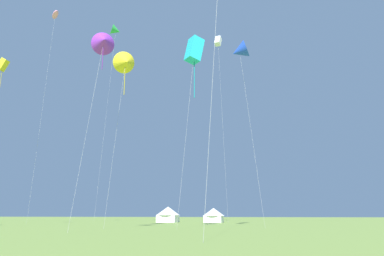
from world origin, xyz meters
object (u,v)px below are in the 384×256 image
(kite_blue_delta, at_px, (240,51))
(kite_white_box, at_px, (218,41))
(festival_tent_right, at_px, (168,214))
(kite_yellow_delta, at_px, (125,62))
(kite_cyan_box, at_px, (194,50))
(kite_yellow_box, at_px, (3,65))
(kite_pink_parafoil, at_px, (55,15))
(festival_tent_left, at_px, (214,215))
(kite_purple_delta, at_px, (104,42))
(kite_green_delta, at_px, (116,31))

(kite_blue_delta, xyz_separation_m, kite_white_box, (-5.62, 19.33, 11.51))
(kite_white_box, distance_m, festival_tent_right, 33.48)
(kite_blue_delta, height_order, kite_yellow_delta, kite_blue_delta)
(kite_white_box, relative_size, kite_yellow_delta, 1.71)
(kite_cyan_box, xyz_separation_m, kite_yellow_box, (-27.91, 3.23, 2.24))
(kite_blue_delta, relative_size, kite_yellow_delta, 1.15)
(kite_pink_parafoil, distance_m, kite_white_box, 29.63)
(kite_white_box, relative_size, festival_tent_right, 7.92)
(kite_blue_delta, relative_size, festival_tent_left, 5.90)
(kite_purple_delta, bearing_deg, kite_pink_parafoil, 133.97)
(kite_yellow_box, bearing_deg, kite_pink_parafoil, 91.92)
(kite_cyan_box, bearing_deg, kite_yellow_box, 173.41)
(kite_green_delta, relative_size, festival_tent_left, 9.93)
(kite_yellow_delta, distance_m, festival_tent_left, 34.46)
(kite_purple_delta, xyz_separation_m, kite_yellow_box, (-20.86, 11.02, 4.22))
(kite_blue_delta, relative_size, kite_cyan_box, 1.11)
(kite_pink_parafoil, xyz_separation_m, kite_yellow_delta, (20.17, -14.47, -17.10))
(kite_pink_parafoil, relative_size, kite_yellow_delta, 1.80)
(festival_tent_right, bearing_deg, kite_white_box, -18.07)
(kite_pink_parafoil, bearing_deg, kite_yellow_box, -88.08)
(festival_tent_right, bearing_deg, festival_tent_left, -0.00)
(kite_purple_delta, distance_m, kite_yellow_box, 23.96)
(kite_green_delta, relative_size, kite_yellow_delta, 1.93)
(festival_tent_right, distance_m, festival_tent_left, 8.48)
(kite_purple_delta, bearing_deg, kite_yellow_box, 152.16)
(kite_pink_parafoil, height_order, kite_yellow_box, kite_pink_parafoil)
(kite_cyan_box, bearing_deg, kite_yellow_delta, -178.15)
(kite_pink_parafoil, bearing_deg, kite_cyan_box, -26.68)
(kite_pink_parafoil, relative_size, kite_purple_delta, 1.95)
(kite_pink_parafoil, distance_m, festival_tent_right, 40.85)
(kite_pink_parafoil, xyz_separation_m, kite_white_box, (27.16, 11.60, -2.43))
(kite_white_box, bearing_deg, kite_green_delta, -178.07)
(festival_tent_right, bearing_deg, kite_yellow_delta, -83.49)
(kite_purple_delta, relative_size, festival_tent_left, 4.76)
(festival_tent_left, bearing_deg, kite_green_delta, -167.79)
(kite_cyan_box, relative_size, kite_green_delta, 0.54)
(kite_cyan_box, distance_m, kite_white_box, 29.35)
(kite_purple_delta, xyz_separation_m, festival_tent_left, (4.07, 36.98, -15.91))
(kite_cyan_box, height_order, kite_yellow_delta, kite_cyan_box)
(kite_green_delta, distance_m, kite_yellow_delta, 34.57)
(kite_cyan_box, height_order, festival_tent_right, kite_cyan_box)
(festival_tent_right, bearing_deg, kite_green_delta, -158.52)
(kite_green_delta, height_order, kite_purple_delta, kite_green_delta)
(kite_cyan_box, bearing_deg, festival_tent_left, 95.84)
(kite_yellow_delta, height_order, festival_tent_right, kite_yellow_delta)
(festival_tent_left, bearing_deg, kite_pink_parafoil, -149.37)
(kite_yellow_box, height_order, festival_tent_left, kite_yellow_box)
(kite_green_delta, height_order, festival_tent_right, kite_green_delta)
(kite_white_box, distance_m, festival_tent_left, 32.05)
(kite_green_delta, bearing_deg, kite_pink_parafoil, -120.61)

